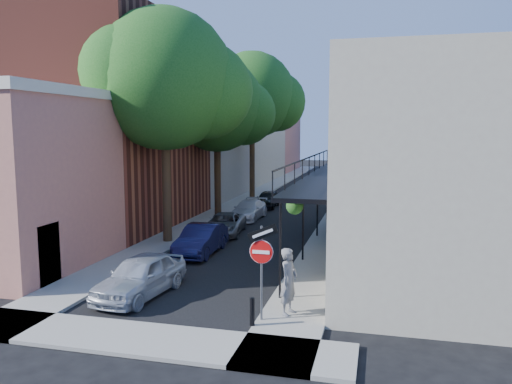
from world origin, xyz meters
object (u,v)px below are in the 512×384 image
Objects in this scene: parked_car_e at (268,199)px; pedestrian at (289,281)px; oak_near at (175,83)px; parked_car_a at (140,276)px; oak_mid at (224,107)px; parked_car_c at (225,224)px; bollard at (252,312)px; oak_far at (258,97)px; parked_car_d at (249,210)px; parked_car_b at (201,240)px; sign_post at (262,256)px.

pedestrian is (5.30, -20.79, 0.52)m from parked_car_e.
oak_near reaches higher than parked_car_e.
parked_car_a is 2.04× the size of pedestrian.
oak_mid is 17.20m from parked_car_a.
pedestrian reaches higher than parked_car_c.
bollard is 28.58m from oak_far.
oak_far is 12.60m from parked_car_d.
oak_near is 0.96× the size of oak_far.
oak_near is at bearing 134.55° from parked_car_b.
oak_near reaches higher than bollard.
oak_near is at bearing -89.63° from oak_mid.
parked_car_a reaches higher than parked_car_c.
bollard is at bearing 158.35° from pedestrian.
bollard is 13.03m from parked_car_c.
oak_far is at bearing 90.27° from parked_car_c.
parked_car_a is (2.02, -15.86, -6.35)m from oak_mid.
parked_car_a is at bearing -85.51° from oak_far.
oak_near is at bearing 125.09° from sign_post.
parked_car_c is at bearing 92.85° from parked_car_b.
pedestrian is (7.21, -8.63, -6.75)m from oak_near.
parked_car_a is (-4.40, 1.87, 0.18)m from bollard.
parked_car_d is at bearing 106.07° from sign_post.
bollard is 0.07× the size of oak_far.
oak_mid is 11.97m from parked_car_b.
bollard is at bearing -56.88° from oak_near.
parked_car_c is at bearing 112.41° from sign_post.
parked_car_d is 16.70m from pedestrian.
parked_car_d is at bearing 90.51° from parked_car_b.
sign_post is 21.99m from parked_car_e.
bollard is 0.20× the size of parked_car_d.
bollard is 4.79m from parked_car_a.
oak_mid is at bearing -90.41° from oak_far.
oak_near reaches higher than parked_car_b.
parked_car_a is at bearing -82.75° from oak_mid.
parked_car_c is 4.75m from parked_car_d.
parked_car_e is (1.91, 12.17, -7.27)m from oak_near.
pedestrian reaches higher than parked_car_a.
oak_near is (-6.53, 9.29, 5.84)m from sign_post.
parked_car_c is (1.69, -14.60, -7.69)m from oak_far.
oak_near is (-6.37, 9.76, 7.36)m from bollard.
parked_car_b is at bearing 119.42° from bollard.
sign_post is at bearing -78.33° from parked_car_e.
bollard is 17.53m from parked_car_d.
parked_car_b is (-4.56, 7.33, -1.37)m from sign_post.
oak_near is at bearing 109.91° from parked_car_a.
bollard is 8.96m from parked_car_b.
sign_post is at bearing -73.93° from parked_car_c.
pedestrian is at bearing -50.12° from oak_near.
pedestrian is at bearing -76.18° from parked_car_e.
bollard is at bearing -75.36° from parked_car_c.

